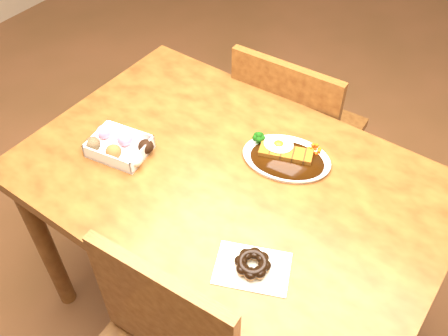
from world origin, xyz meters
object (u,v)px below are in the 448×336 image
Objects in this scene: table at (230,200)px; pon_de_ring at (253,264)px; chair_far at (293,134)px; donut_box at (119,146)px; katsu_curry_plate at (285,156)px.

table is 0.32m from pon_de_ring.
pon_de_ring is at bearing -44.92° from table.
chair_far is 4.32× the size of donut_box.
chair_far reaches higher than table.
table is 0.21m from katsu_curry_plate.
chair_far is 4.05× the size of pon_de_ring.
table is 1.38× the size of chair_far.
chair_far is 0.50m from katsu_curry_plate.
pon_de_ring is at bearing -70.74° from katsu_curry_plate.
chair_far reaches higher than pon_de_ring.
pon_de_ring is at bearing 107.91° from chair_far.
chair_far is 2.96× the size of katsu_curry_plate.
katsu_curry_plate is at bearing 60.44° from table.
table is 5.58× the size of pon_de_ring.
table is at bearing -119.56° from katsu_curry_plate.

